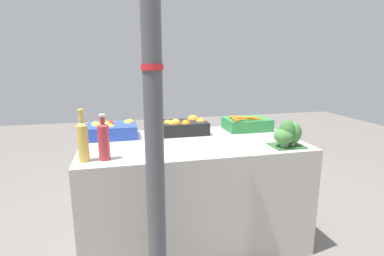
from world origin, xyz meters
The scene contains 9 objects.
ground_plane centered at (0.00, 0.00, 0.00)m, with size 10.00×10.00×0.00m, color slate.
market_table centered at (0.00, 0.00, 0.40)m, with size 1.60×0.86×0.79m, color #B7B2A8.
support_pole centered at (-0.35, -0.63, 1.30)m, with size 0.11×0.11×2.59m.
apple_crate centered at (-0.58, 0.26, 0.85)m, with size 0.37×0.27×0.14m.
orange_crate centered at (0.00, 0.25, 0.86)m, with size 0.37×0.27×0.14m.
carrot_crate centered at (0.55, 0.25, 0.85)m, with size 0.37×0.28×0.14m.
broccoli_pile centered at (0.61, -0.29, 0.88)m, with size 0.22×0.21×0.19m.
juice_bottle_golden centered at (-0.73, -0.29, 0.93)m, with size 0.06×0.06×0.31m.
juice_bottle_ruby centered at (-0.61, -0.29, 0.92)m, with size 0.07×0.07×0.28m.
Camera 1 is at (-0.51, -2.09, 1.38)m, focal length 28.00 mm.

